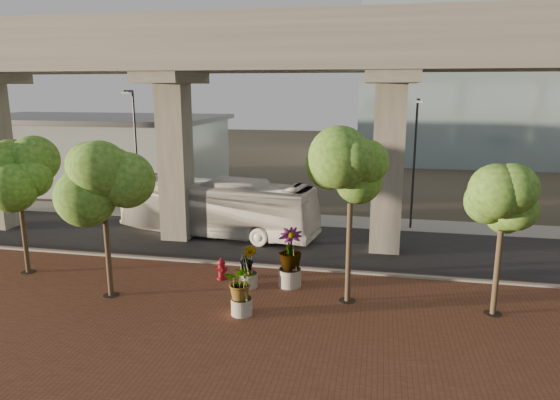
# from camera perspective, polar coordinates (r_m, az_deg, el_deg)

# --- Properties ---
(ground) EXTENTS (160.00, 160.00, 0.00)m
(ground) POSITION_cam_1_polar(r_m,az_deg,el_deg) (26.91, -1.17, -6.29)
(ground) COLOR #333025
(ground) RESTS_ON ground
(brick_plaza) EXTENTS (70.00, 13.00, 0.06)m
(brick_plaza) POSITION_cam_1_polar(r_m,az_deg,el_deg) (19.75, -6.33, -13.59)
(brick_plaza) COLOR brown
(brick_plaza) RESTS_ON ground
(asphalt_road) EXTENTS (90.00, 8.00, 0.04)m
(asphalt_road) POSITION_cam_1_polar(r_m,az_deg,el_deg) (28.76, -0.31, -4.99)
(asphalt_road) COLOR black
(asphalt_road) RESTS_ON ground
(curb_strip) EXTENTS (70.00, 0.25, 0.16)m
(curb_strip) POSITION_cam_1_polar(r_m,az_deg,el_deg) (25.04, -2.17, -7.57)
(curb_strip) COLOR gray
(curb_strip) RESTS_ON ground
(far_sidewalk) EXTENTS (90.00, 3.00, 0.06)m
(far_sidewalk) POSITION_cam_1_polar(r_m,az_deg,el_deg) (33.94, 1.56, -2.21)
(far_sidewalk) COLOR gray
(far_sidewalk) RESTS_ON ground
(transit_viaduct) EXTENTS (72.00, 5.60, 12.40)m
(transit_viaduct) POSITION_cam_1_polar(r_m,az_deg,el_deg) (27.44, -0.33, 9.63)
(transit_viaduct) COLOR gray
(transit_viaduct) RESTS_ON ground
(station_pavilion) EXTENTS (23.00, 13.00, 6.30)m
(station_pavilion) POSITION_cam_1_polar(r_m,az_deg,el_deg) (48.48, -20.64, 5.31)
(station_pavilion) COLOR #A6B7BE
(station_pavilion) RESTS_ON ground
(transit_bus) EXTENTS (12.52, 4.80, 3.40)m
(transit_bus) POSITION_cam_1_polar(r_m,az_deg,el_deg) (30.23, -7.14, -0.90)
(transit_bus) COLOR silver
(transit_bus) RESTS_ON ground
(fire_hydrant) EXTENTS (0.52, 0.46, 1.03)m
(fire_hydrant) POSITION_cam_1_polar(r_m,az_deg,el_deg) (23.48, -6.70, -7.82)
(fire_hydrant) COLOR maroon
(fire_hydrant) RESTS_ON ground
(planter_front) EXTENTS (1.86, 1.86, 2.05)m
(planter_front) POSITION_cam_1_polar(r_m,az_deg,el_deg) (19.65, -4.44, -9.60)
(planter_front) COLOR gray
(planter_front) RESTS_ON ground
(planter_right) EXTENTS (2.49, 2.49, 2.66)m
(planter_right) POSITION_cam_1_polar(r_m,az_deg,el_deg) (22.17, 1.15, -5.93)
(planter_right) COLOR gray
(planter_right) RESTS_ON ground
(planter_left) EXTENTS (1.82, 1.82, 2.00)m
(planter_left) POSITION_cam_1_polar(r_m,az_deg,el_deg) (22.23, -3.64, -6.98)
(planter_left) COLOR #ADA99D
(planter_left) RESTS_ON ground
(street_tree_far_west) EXTENTS (3.73, 3.73, 6.59)m
(street_tree_far_west) POSITION_cam_1_polar(r_m,az_deg,el_deg) (26.07, -27.85, 2.79)
(street_tree_far_west) COLOR #4E402C
(street_tree_far_west) RESTS_ON ground
(street_tree_near_west) EXTENTS (3.71, 3.71, 6.60)m
(street_tree_near_west) POSITION_cam_1_polar(r_m,az_deg,el_deg) (21.59, -19.63, 1.79)
(street_tree_near_west) COLOR #4E402C
(street_tree_near_west) RESTS_ON ground
(street_tree_near_east) EXTENTS (3.79, 3.79, 7.03)m
(street_tree_near_east) POSITION_cam_1_polar(r_m,az_deg,el_deg) (19.90, 8.13, 2.70)
(street_tree_near_east) COLOR #4E402C
(street_tree_near_east) RESTS_ON ground
(street_tree_far_east) EXTENTS (3.37, 3.37, 5.94)m
(street_tree_far_east) POSITION_cam_1_polar(r_m,az_deg,el_deg) (20.47, 24.18, -0.58)
(street_tree_far_east) COLOR #4E402C
(street_tree_far_east) RESTS_ON ground
(streetlamp_west) EXTENTS (0.43, 1.24, 8.58)m
(streetlamp_west) POSITION_cam_1_polar(r_m,az_deg,el_deg) (36.22, -16.24, 6.25)
(streetlamp_west) COLOR #29282D
(streetlamp_west) RESTS_ON ground
(streetlamp_east) EXTENTS (0.40, 1.17, 8.10)m
(streetlamp_east) POSITION_cam_1_polar(r_m,az_deg,el_deg) (31.86, 15.14, 5.00)
(streetlamp_east) COLOR #29282D
(streetlamp_east) RESTS_ON ground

